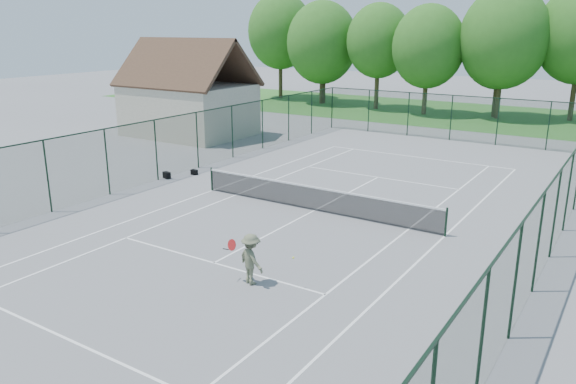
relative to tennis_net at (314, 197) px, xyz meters
name	(u,v)px	position (x,y,z in m)	size (l,w,h in m)	color
ground	(314,211)	(0.00, 0.00, -0.58)	(140.00, 140.00, 0.00)	gray
grass_far	(493,117)	(0.00, 30.00, -0.57)	(80.00, 16.00, 0.01)	#357429
court_lines	(314,211)	(0.00, 0.00, -0.57)	(11.05, 23.85, 0.01)	white
tennis_net	(314,197)	(0.00, 0.00, 0.00)	(11.08, 0.08, 1.10)	black
fence_enclosure	(315,174)	(0.00, 0.00, 0.98)	(18.05, 36.05, 3.02)	#15331F
utility_building	(188,90)	(-16.00, 10.00, 2.54)	(8.60, 6.27, 6.63)	beige
tree_line_far	(501,44)	(0.00, 30.00, 5.42)	(39.40, 6.40, 9.70)	#473822
sports_bag_a	(167,175)	(-8.85, 0.45, -0.41)	(0.41, 0.24, 0.33)	black
sports_bag_b	(194,172)	(-8.18, 1.75, -0.44)	(0.34, 0.21, 0.26)	black
tennis_player	(251,259)	(1.91, -6.94, 0.20)	(2.10, 0.88, 1.55)	#5F6449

